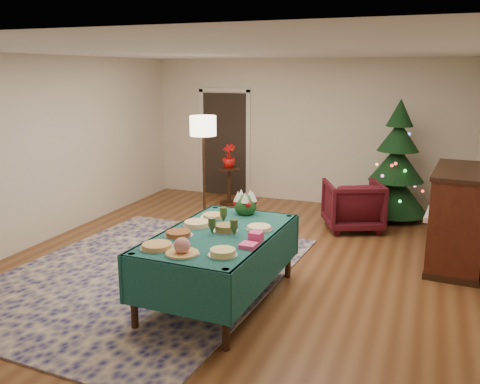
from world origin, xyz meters
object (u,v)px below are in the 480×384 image
at_px(gift_box, 256,237).
at_px(armchair, 353,203).
at_px(christmas_tree, 397,166).
at_px(floor_lamp, 203,132).
at_px(potted_plant, 229,161).
at_px(buffet_table, 219,246).
at_px(piano, 458,218).
at_px(side_table, 229,187).

relative_size(gift_box, armchair, 0.14).
bearing_deg(christmas_tree, floor_lamp, -156.05).
distance_m(gift_box, potted_plant, 4.46).
height_order(buffet_table, christmas_tree, christmas_tree).
distance_m(gift_box, piano, 2.99).
bearing_deg(gift_box, side_table, 115.46).
height_order(side_table, christmas_tree, christmas_tree).
xyz_separation_m(armchair, piano, (1.48, -1.05, 0.19)).
bearing_deg(potted_plant, piano, -24.76).
relative_size(armchair, side_table, 1.23).
relative_size(armchair, christmas_tree, 0.43).
bearing_deg(christmas_tree, gift_box, -104.39).
relative_size(gift_box, side_table, 0.18).
bearing_deg(piano, gift_box, -131.58).
bearing_deg(armchair, piano, 121.84).
relative_size(side_table, piano, 0.47).
bearing_deg(buffet_table, christmas_tree, 69.14).
bearing_deg(floor_lamp, buffet_table, -62.23).
bearing_deg(armchair, buffet_table, 50.06).
bearing_deg(buffet_table, armchair, 72.92).
bearing_deg(gift_box, christmas_tree, 75.61).
relative_size(gift_box, floor_lamp, 0.07).
bearing_deg(floor_lamp, piano, -9.12).
bearing_deg(christmas_tree, buffet_table, -110.86).
height_order(floor_lamp, side_table, floor_lamp).
bearing_deg(gift_box, piano, 48.42).
distance_m(gift_box, floor_lamp, 3.49).
bearing_deg(potted_plant, christmas_tree, 2.66).
relative_size(side_table, potted_plant, 1.60).
relative_size(armchair, piano, 0.57).
bearing_deg(floor_lamp, side_table, 91.32).
bearing_deg(christmas_tree, potted_plant, -177.34).
xyz_separation_m(buffet_table, piano, (2.44, 2.09, -0.01)).
xyz_separation_m(floor_lamp, christmas_tree, (2.96, 1.32, -0.58)).
bearing_deg(potted_plant, buffet_table, -69.49).
bearing_deg(floor_lamp, gift_box, -56.46).
bearing_deg(gift_box, armchair, 81.34).
height_order(buffet_table, gift_box, gift_box).
xyz_separation_m(buffet_table, floor_lamp, (-1.43, 2.71, 0.87)).
xyz_separation_m(side_table, christmas_tree, (2.99, 0.14, 0.57)).
distance_m(armchair, potted_plant, 2.56).
distance_m(armchair, piano, 1.82).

